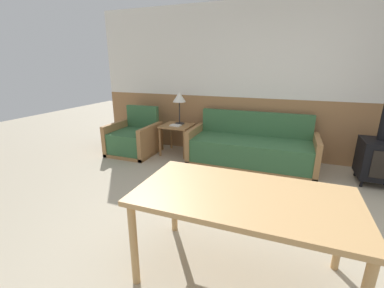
{
  "coord_description": "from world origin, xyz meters",
  "views": [
    {
      "loc": [
        0.13,
        -2.14,
        1.66
      ],
      "look_at": [
        -1.13,
        1.14,
        0.57
      ],
      "focal_mm": 24.0,
      "sensor_mm": 36.0,
      "label": 1
    }
  ],
  "objects_px": {
    "couch": "(251,149)",
    "table_lamp": "(179,98)",
    "wood_stove": "(382,144)",
    "dining_table": "(243,203)",
    "side_table": "(177,130)",
    "armchair": "(134,140)"
  },
  "relations": [
    {
      "from": "dining_table",
      "to": "wood_stove",
      "type": "height_order",
      "value": "wood_stove"
    },
    {
      "from": "couch",
      "to": "dining_table",
      "type": "relative_size",
      "value": 1.3
    },
    {
      "from": "couch",
      "to": "wood_stove",
      "type": "height_order",
      "value": "wood_stove"
    },
    {
      "from": "wood_stove",
      "to": "table_lamp",
      "type": "bearing_deg",
      "value": 175.27
    },
    {
      "from": "side_table",
      "to": "couch",
      "type": "bearing_deg",
      "value": -2.76
    },
    {
      "from": "dining_table",
      "to": "wood_stove",
      "type": "bearing_deg",
      "value": 58.19
    },
    {
      "from": "table_lamp",
      "to": "couch",
      "type": "bearing_deg",
      "value": -6.73
    },
    {
      "from": "side_table",
      "to": "dining_table",
      "type": "bearing_deg",
      "value": -56.57
    },
    {
      "from": "couch",
      "to": "dining_table",
      "type": "xyz_separation_m",
      "value": [
        0.3,
        -2.52,
        0.4
      ]
    },
    {
      "from": "side_table",
      "to": "dining_table",
      "type": "xyz_separation_m",
      "value": [
        1.71,
        -2.59,
        0.19
      ]
    },
    {
      "from": "armchair",
      "to": "dining_table",
      "type": "height_order",
      "value": "armchair"
    },
    {
      "from": "table_lamp",
      "to": "wood_stove",
      "type": "xyz_separation_m",
      "value": [
        3.2,
        -0.26,
        -0.46
      ]
    },
    {
      "from": "side_table",
      "to": "table_lamp",
      "type": "distance_m",
      "value": 0.59
    },
    {
      "from": "table_lamp",
      "to": "dining_table",
      "type": "distance_m",
      "value": 3.2
    },
    {
      "from": "armchair",
      "to": "wood_stove",
      "type": "relative_size",
      "value": 0.35
    },
    {
      "from": "armchair",
      "to": "table_lamp",
      "type": "relative_size",
      "value": 1.44
    },
    {
      "from": "couch",
      "to": "armchair",
      "type": "xyz_separation_m",
      "value": [
        -2.2,
        -0.21,
        0.0
      ]
    },
    {
      "from": "couch",
      "to": "armchair",
      "type": "distance_m",
      "value": 2.2
    },
    {
      "from": "dining_table",
      "to": "side_table",
      "type": "bearing_deg",
      "value": 123.43
    },
    {
      "from": "side_table",
      "to": "dining_table",
      "type": "height_order",
      "value": "dining_table"
    },
    {
      "from": "couch",
      "to": "table_lamp",
      "type": "relative_size",
      "value": 3.45
    },
    {
      "from": "couch",
      "to": "table_lamp",
      "type": "distance_m",
      "value": 1.61
    }
  ]
}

